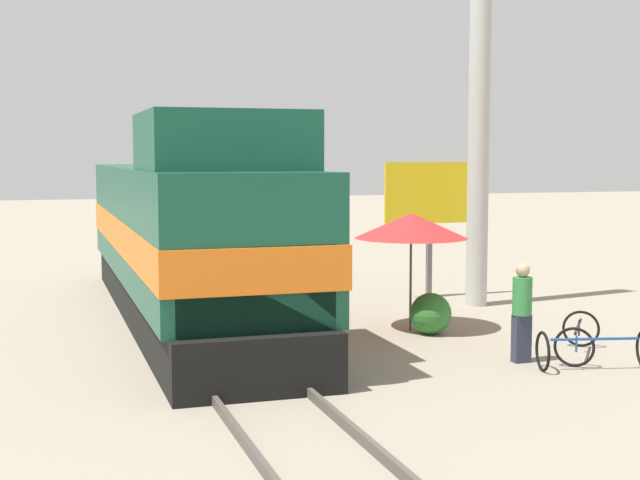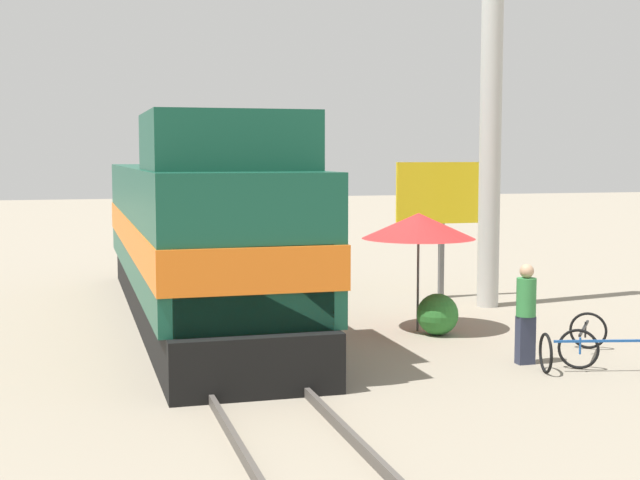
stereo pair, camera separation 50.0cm
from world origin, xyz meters
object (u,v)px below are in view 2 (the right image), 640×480
(billboard_sign, at_px, (442,199))
(bicycle, at_px, (584,339))
(vendor_umbrella, at_px, (419,226))
(utility_pole, at_px, (491,87))
(person_bystander, at_px, (526,310))
(bicycle_spare, at_px, (598,352))
(locomotive, at_px, (197,238))

(billboard_sign, distance_m, bicycle, 7.25)
(vendor_umbrella, relative_size, billboard_sign, 0.71)
(utility_pole, height_order, billboard_sign, utility_pole)
(utility_pole, distance_m, billboard_sign, 3.08)
(person_bystander, bearing_deg, billboard_sign, 78.31)
(bicycle, height_order, bicycle_spare, bicycle)
(person_bystander, relative_size, bicycle, 0.96)
(vendor_umbrella, xyz_separation_m, bicycle_spare, (1.55, -4.15, -1.82))
(vendor_umbrella, bearing_deg, bicycle, -59.11)
(utility_pole, height_order, bicycle_spare, utility_pole)
(vendor_umbrella, distance_m, billboard_sign, 4.33)
(utility_pole, relative_size, bicycle_spare, 5.35)
(locomotive, relative_size, vendor_umbrella, 5.78)
(utility_pole, bearing_deg, billboard_sign, 112.70)
(person_bystander, xyz_separation_m, bicycle_spare, (0.86, -0.89, -0.60))
(locomotive, height_order, utility_pole, utility_pole)
(person_bystander, bearing_deg, utility_pole, 69.88)
(locomotive, bearing_deg, utility_pole, 0.29)
(vendor_umbrella, bearing_deg, person_bystander, -78.07)
(bicycle_spare, bearing_deg, bicycle, 174.07)
(vendor_umbrella, height_order, billboard_sign, billboard_sign)
(locomotive, xyz_separation_m, vendor_umbrella, (4.23, -2.29, 0.35))
(utility_pole, xyz_separation_m, bicycle_spare, (-1.18, -6.47, -4.84))
(locomotive, height_order, vendor_umbrella, locomotive)
(billboard_sign, height_order, bicycle_spare, billboard_sign)
(vendor_umbrella, relative_size, person_bystander, 1.39)
(locomotive, xyz_separation_m, person_bystander, (4.92, -5.55, -0.87))
(bicycle, bearing_deg, locomotive, -4.01)
(bicycle_spare, bearing_deg, billboard_sign, -171.00)
(locomotive, xyz_separation_m, billboard_sign, (6.37, 1.46, 0.70))
(billboard_sign, xyz_separation_m, bicycle_spare, (-0.59, -7.90, -2.18))
(locomotive, bearing_deg, bicycle_spare, -48.10)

